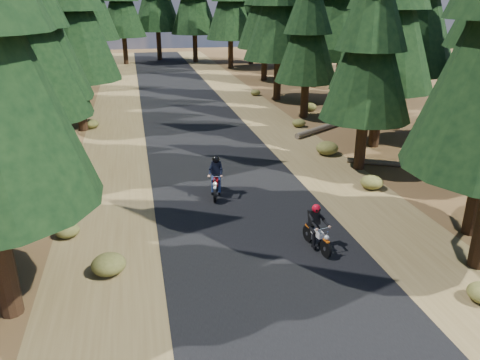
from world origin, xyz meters
name	(u,v)px	position (x,y,z in m)	size (l,w,h in m)	color
ground	(250,227)	(0.00, 0.00, 0.00)	(120.00, 120.00, 0.00)	#473119
road	(222,175)	(0.00, 5.00, 0.01)	(6.00, 100.00, 0.01)	black
shoulder_l	(111,184)	(-4.60, 5.00, 0.00)	(3.20, 100.00, 0.01)	brown
shoulder_r	(323,167)	(4.60, 5.00, 0.00)	(3.20, 100.00, 0.01)	brown
log_near	(326,127)	(7.18, 10.95, 0.16)	(0.32, 0.32, 5.43)	#4C4233
log_far	(391,164)	(7.62, 4.44, 0.12)	(0.24, 0.24, 3.87)	#4C4233
understory_shrubs	(242,153)	(1.30, 6.91, 0.27)	(16.32, 30.17, 0.64)	#474C1E
rider_lead	(317,235)	(1.59, -1.82, 0.47)	(0.73, 1.62, 1.40)	silver
rider_follow	(216,183)	(-0.63, 2.82, 0.52)	(0.93, 1.82, 1.56)	#9B0A0F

